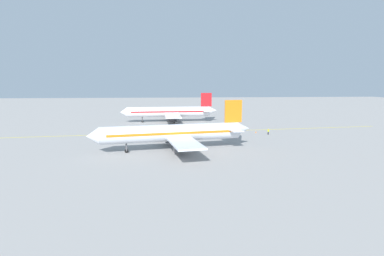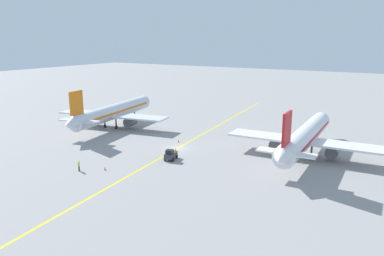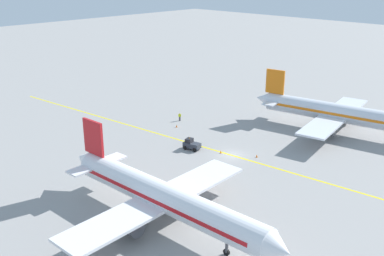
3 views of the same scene
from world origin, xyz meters
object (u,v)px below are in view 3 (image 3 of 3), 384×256
airplane_adjacent_stand (163,197)px  traffic_cone_near_nose (177,126)px  traffic_cone_mid_apron (221,152)px  traffic_cone_by_wingtip (257,156)px  baggage_tug_dark (191,144)px  ground_crew_worker (180,117)px  airplane_at_gate (338,113)px

airplane_adjacent_stand → traffic_cone_near_nose: airplane_adjacent_stand is taller
traffic_cone_mid_apron → traffic_cone_by_wingtip: same height
baggage_tug_dark → ground_crew_worker: (-9.50, -12.67, 0.01)m
ground_crew_worker → traffic_cone_near_nose: bearing=37.0°
airplane_adjacent_stand → traffic_cone_by_wingtip: airplane_adjacent_stand is taller
baggage_tug_dark → traffic_cone_mid_apron: (-2.22, 4.92, -0.63)m
ground_crew_worker → traffic_cone_by_wingtip: size_ratio=3.05×
traffic_cone_near_nose → ground_crew_worker: bearing=-143.0°
ground_crew_worker → traffic_cone_by_wingtip: (4.36, 23.12, -0.63)m
airplane_adjacent_stand → traffic_cone_mid_apron: airplane_adjacent_stand is taller
baggage_tug_dark → traffic_cone_by_wingtip: bearing=116.2°
airplane_at_gate → ground_crew_worker: bearing=-57.7°
airplane_at_gate → traffic_cone_by_wingtip: 21.84m
airplane_at_gate → baggage_tug_dark: (26.41, -14.05, -2.81)m
baggage_tug_dark → ground_crew_worker: size_ratio=1.94×
traffic_cone_near_nose → traffic_cone_mid_apron: same height
airplane_at_gate → ground_crew_worker: 31.75m
traffic_cone_near_nose → baggage_tug_dark: bearing=58.7°
airplane_adjacent_stand → traffic_cone_mid_apron: (-22.13, -9.45, -3.43)m
baggage_tug_dark → traffic_cone_mid_apron: 5.44m
traffic_cone_by_wingtip → airplane_adjacent_stand: bearing=8.9°
ground_crew_worker → traffic_cone_by_wingtip: ground_crew_worker is taller
ground_crew_worker → traffic_cone_near_nose: 4.21m
traffic_cone_by_wingtip → airplane_at_gate: bearing=170.4°
baggage_tug_dark → traffic_cone_by_wingtip: 11.66m
baggage_tug_dark → ground_crew_worker: 15.84m
traffic_cone_near_nose → traffic_cone_mid_apron: (3.96, 15.09, 0.00)m
airplane_adjacent_stand → traffic_cone_near_nose: 35.98m
traffic_cone_mid_apron → traffic_cone_by_wingtip: size_ratio=1.00×
airplane_at_gate → airplane_adjacent_stand: (46.31, 0.32, 0.00)m
baggage_tug_dark → traffic_cone_by_wingtip: size_ratio=5.94×
baggage_tug_dark → ground_crew_worker: baggage_tug_dark is taller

